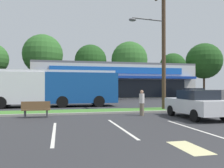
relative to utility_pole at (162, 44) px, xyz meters
name	(u,v)px	position (x,y,z in m)	size (l,w,h in m)	color
grass_median	(109,111)	(-4.10, 0.13, -4.99)	(56.00, 2.20, 0.12)	#427A2D
curb_lip	(112,113)	(-4.10, -1.09, -4.99)	(56.00, 0.24, 0.12)	#99968C
parking_stripe_0	(54,132)	(-7.76, -6.73, -5.05)	(0.12, 4.80, 0.01)	silver
parking_stripe_1	(120,128)	(-4.96, -6.35, -5.05)	(0.12, 4.80, 0.01)	silver
parking_stripe_2	(195,129)	(-1.99, -7.37, -5.05)	(0.12, 4.80, 0.01)	silver
lot_arrow	(189,147)	(-3.84, -9.95, -5.05)	(0.70, 1.60, 0.01)	beige
storefront_building	(111,81)	(0.98, 22.11, -2.33)	(24.73, 13.32, 5.43)	beige
tree_mid_left	(43,54)	(-10.79, 31.65, 3.21)	(7.92, 7.92, 12.24)	#473323
tree_mid	(91,61)	(-1.45, 29.73, 2.00)	(6.37, 6.37, 10.25)	#473323
tree_mid_right	(129,60)	(6.56, 29.32, 2.34)	(7.47, 7.47, 11.13)	#473323
tree_right	(173,66)	(16.11, 28.92, 1.11)	(5.63, 5.63, 8.99)	#473323
tree_far_right	(204,61)	(23.57, 28.74, 2.43)	(7.82, 7.82, 11.41)	#473323
utility_pole	(162,44)	(0.00, 0.00, 0.00)	(3.07, 2.40, 9.42)	#4C3826
city_bus	(52,87)	(-8.17, 5.24, -3.29)	(11.60, 2.69, 3.25)	#144793
bus_stop_bench	(36,109)	(-8.88, -2.09, -4.55)	(1.60, 0.45, 0.95)	brown
car_1	(38,96)	(-9.87, 10.22, -4.30)	(4.64, 1.88, 1.43)	#0C3F1E
car_2	(196,104)	(0.03, -4.37, -4.24)	(1.95, 4.14, 1.61)	silver
car_3	(98,95)	(-2.79, 12.51, -4.27)	(4.13, 2.00, 1.52)	navy
car_5	(195,94)	(10.44, 11.77, -4.23)	(4.62, 2.01, 1.61)	navy
pedestrian_by_pole	(142,103)	(-2.55, -2.51, -4.26)	(0.32, 0.32, 1.58)	#726651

